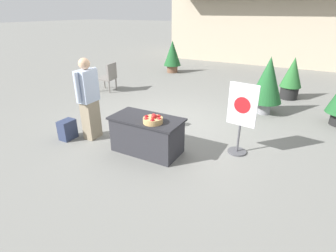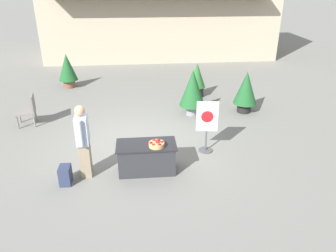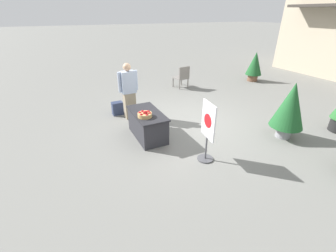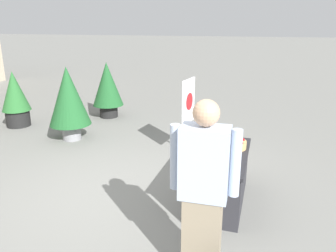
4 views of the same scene
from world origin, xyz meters
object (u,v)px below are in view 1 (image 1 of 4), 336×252
object	(u,v)px
backpack	(67,130)
potted_plant_near_right	(292,77)
patio_chair	(108,76)
potted_plant_near_left	(268,81)
display_table	(147,135)
person_visitor	(89,99)
apple_basket	(153,120)
poster_board	(241,117)
potted_plant_far_right	(172,55)

from	to	relation	value
backpack	potted_plant_near_right	xyz separation A→B (m)	(3.85, 5.33, 0.47)
patio_chair	potted_plant_near_left	xyz separation A→B (m)	(5.05, 0.32, 0.36)
display_table	potted_plant_near_right	bearing A→B (deg)	67.58
patio_chair	person_visitor	bearing A→B (deg)	114.93
apple_basket	potted_plant_near_right	bearing A→B (deg)	70.39
poster_board	potted_plant_far_right	bearing A→B (deg)	-134.78
backpack	potted_plant_near_left	size ratio (longest dim) A/B	0.28
potted_plant_near_right	potted_plant_far_right	bearing A→B (deg)	162.13
potted_plant_near_right	potted_plant_far_right	distance (m)	5.22
display_table	apple_basket	bearing A→B (deg)	-30.81
person_visitor	potted_plant_near_left	world-z (taller)	person_visitor
potted_plant_near_right	person_visitor	bearing A→B (deg)	-124.35
display_table	poster_board	size ratio (longest dim) A/B	0.99
apple_basket	potted_plant_far_right	xyz separation A→B (m)	(-3.15, 6.71, 0.00)
apple_basket	potted_plant_near_left	world-z (taller)	potted_plant_near_left
patio_chair	backpack	bearing A→B (deg)	106.86
apple_basket	person_visitor	bearing A→B (deg)	176.80
apple_basket	potted_plant_near_right	distance (m)	5.42
apple_basket	backpack	world-z (taller)	apple_basket
apple_basket	patio_chair	size ratio (longest dim) A/B	0.38
display_table	potted_plant_near_right	distance (m)	5.39
patio_chair	display_table	bearing A→B (deg)	129.79
patio_chair	potted_plant_near_right	xyz separation A→B (m)	(5.50, 2.03, 0.17)
poster_board	potted_plant_near_left	distance (m)	2.47
display_table	apple_basket	distance (m)	0.49
person_visitor	potted_plant_far_right	distance (m)	6.80
potted_plant_far_right	potted_plant_near_right	bearing A→B (deg)	-17.87
apple_basket	poster_board	bearing A→B (deg)	34.98
display_table	poster_board	xyz separation A→B (m)	(1.56, 0.79, 0.39)
apple_basket	poster_board	xyz separation A→B (m)	(1.33, 0.93, -0.02)
potted_plant_near_left	poster_board	bearing A→B (deg)	-90.93
poster_board	patio_chair	world-z (taller)	poster_board
person_visitor	potted_plant_near_right	xyz separation A→B (m)	(3.43, 5.02, -0.19)
person_visitor	backpack	size ratio (longest dim) A/B	4.06
backpack	potted_plant_far_right	distance (m)	7.04
person_visitor	apple_basket	bearing A→B (deg)	-5.16
apple_basket	poster_board	distance (m)	1.62
display_table	potted_plant_far_right	world-z (taller)	potted_plant_far_right
poster_board	potted_plant_near_left	xyz separation A→B (m)	(0.04, 2.47, 0.13)
backpack	apple_basket	bearing A→B (deg)	6.15
apple_basket	potted_plant_far_right	size ratio (longest dim) A/B	0.26
backpack	patio_chair	xyz separation A→B (m)	(-1.65, 3.30, 0.31)
display_table	potted_plant_far_right	xyz separation A→B (m)	(-2.92, 6.57, 0.41)
potted_plant_near_right	potted_plant_near_left	world-z (taller)	potted_plant_near_left
potted_plant_near_right	potted_plant_near_left	size ratio (longest dim) A/B	0.85
potted_plant_near_right	potted_plant_near_left	bearing A→B (deg)	-104.74
patio_chair	poster_board	bearing A→B (deg)	147.06
person_visitor	potted_plant_far_right	world-z (taller)	person_visitor
apple_basket	potted_plant_near_right	world-z (taller)	potted_plant_near_right
person_visitor	backpack	xyz separation A→B (m)	(-0.42, -0.31, -0.66)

